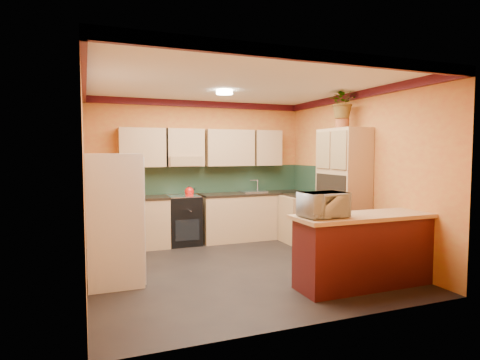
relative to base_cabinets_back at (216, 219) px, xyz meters
name	(u,v)px	position (x,y,z in m)	size (l,w,h in m)	color
room_shell	(233,128)	(-0.21, -1.52, 1.65)	(4.24, 4.24, 2.72)	black
base_cabinets_back	(216,219)	(0.00, 0.00, 0.00)	(3.65, 0.60, 0.88)	tan
countertop_back	(216,195)	(0.00, 0.00, 0.46)	(3.65, 0.62, 0.04)	black
stove	(184,220)	(-0.63, 0.00, 0.02)	(0.58, 0.58, 0.91)	black
kettle	(189,191)	(-0.53, -0.05, 0.56)	(0.17, 0.17, 0.18)	red
sink	(253,192)	(0.77, 0.00, 0.50)	(0.48, 0.40, 0.03)	silver
base_cabinets_right	(304,219)	(1.57, -0.63, 0.00)	(0.60, 0.80, 0.88)	tan
countertop_right	(304,195)	(1.57, -0.63, 0.46)	(0.62, 0.80, 0.04)	black
fridge	(114,219)	(-1.98, -1.88, 0.41)	(0.68, 0.66, 1.70)	silver
pantry	(343,193)	(1.62, -1.78, 0.61)	(0.48, 0.90, 2.10)	tan
fern_pot	(342,124)	(1.62, -1.73, 1.74)	(0.22, 0.22, 0.16)	brown
fern	(343,102)	(1.62, -1.73, 2.09)	(0.48, 0.42, 0.54)	tan
breakfast_bar	(364,252)	(1.00, -3.13, 0.00)	(1.80, 0.55, 0.88)	#4F1213
bar_top	(365,216)	(1.00, -3.13, 0.47)	(1.90, 0.65, 0.05)	tan
microwave	(323,205)	(0.37, -3.13, 0.64)	(0.55, 0.37, 0.30)	silver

